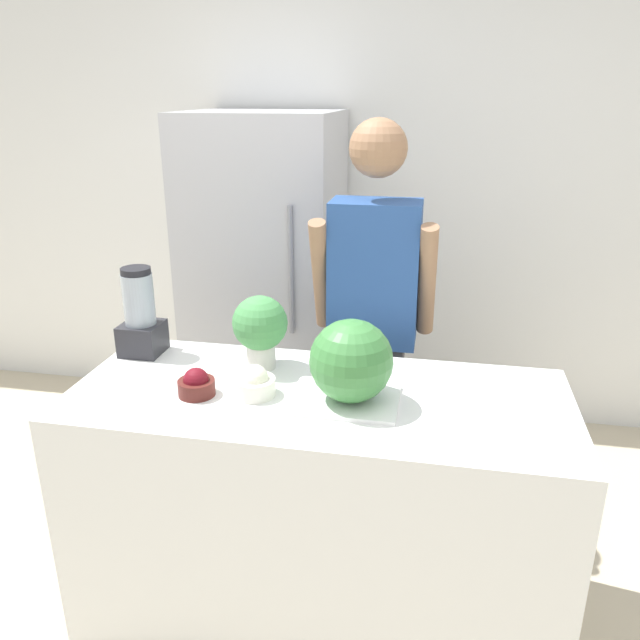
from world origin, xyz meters
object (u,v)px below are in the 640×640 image
watermelon (351,361)px  bowl_cherries (196,384)px  blender (140,316)px  potted_plant (260,327)px  bowl_cream (254,383)px  refrigerator (267,282)px  person (373,324)px

watermelon → bowl_cherries: watermelon is taller
blender → potted_plant: 0.49m
bowl_cherries → blender: 0.46m
bowl_cherries → potted_plant: bearing=59.7°
watermelon → bowl_cream: (-0.32, -0.01, -0.11)m
refrigerator → potted_plant: refrigerator is taller
refrigerator → potted_plant: bearing=-75.3°
refrigerator → blender: bearing=-100.5°
watermelon → bowl_cherries: size_ratio=2.18×
bowl_cherries → potted_plant: size_ratio=0.45×
bowl_cream → person: bearing=65.1°
watermelon → potted_plant: 0.42m
bowl_cream → potted_plant: potted_plant is taller
refrigerator → bowl_cream: 1.36m
refrigerator → person: 0.91m
bowl_cherries → blender: size_ratio=0.36×
blender → watermelon: bearing=-16.8°
watermelon → potted_plant: watermelon is taller
person → blender: bearing=-153.6°
bowl_cream → blender: size_ratio=0.41×
potted_plant → bowl_cherries: bearing=-120.3°
person → potted_plant: (-0.36, -0.46, 0.13)m
person → bowl_cherries: (-0.51, -0.72, 0.01)m
bowl_cherries → bowl_cream: (0.19, 0.04, 0.00)m
person → bowl_cherries: bearing=-125.2°
bowl_cherries → bowl_cream: bearing=10.6°
bowl_cherries → blender: (-0.34, 0.30, 0.11)m
refrigerator → blender: 1.09m
watermelon → bowl_cream: bearing=-178.7°
watermelon → refrigerator: bearing=116.3°
bowl_cherries → blender: bearing=138.3°
refrigerator → watermelon: bearing=-63.7°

